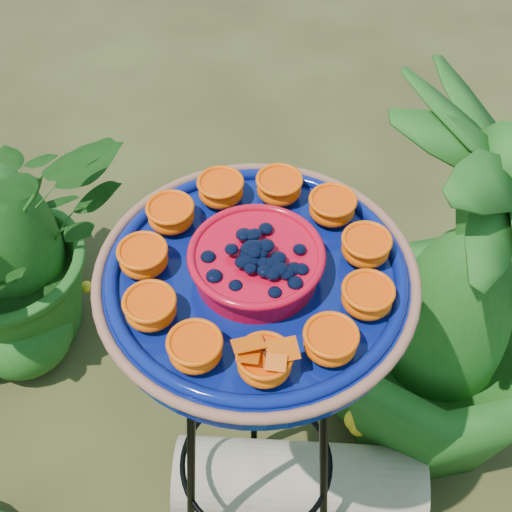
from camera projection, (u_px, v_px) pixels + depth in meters
tripod_stand at (256, 408)px, 1.41m from camera, size 0.42×0.42×0.95m
feeder_dish at (256, 275)px, 1.09m from camera, size 0.58×0.58×0.11m
driftwood_log at (299, 483)px, 1.80m from camera, size 0.64×0.30×0.21m
shrub_back_left at (5, 234)px, 1.96m from camera, size 0.93×0.93×0.78m
shrub_back_right at (456, 300)px, 1.63m from camera, size 0.68×0.68×1.07m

